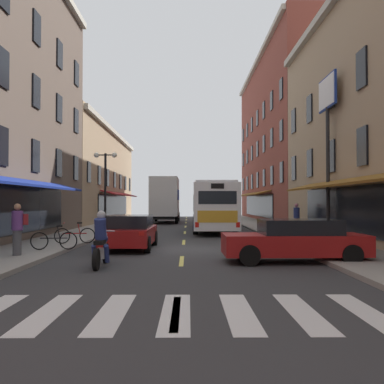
# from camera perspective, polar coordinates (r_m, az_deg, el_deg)

# --- Properties ---
(ground_plane) EXTENTS (34.80, 80.00, 0.10)m
(ground_plane) POSITION_cam_1_polar(r_m,az_deg,el_deg) (17.61, -1.21, -7.75)
(ground_plane) COLOR #333335
(lane_centre_dashes) EXTENTS (0.14, 73.90, 0.01)m
(lane_centre_dashes) POSITION_cam_1_polar(r_m,az_deg,el_deg) (17.35, -1.22, -7.66)
(lane_centre_dashes) COLOR #DBCC4C
(lane_centre_dashes) RESTS_ON ground
(crosswalk_near) EXTENTS (7.10, 2.80, 0.01)m
(crosswalk_near) POSITION_cam_1_polar(r_m,az_deg,el_deg) (7.74, -2.16, -15.62)
(crosswalk_near) COLOR silver
(crosswalk_near) RESTS_ON ground
(sidewalk_left) EXTENTS (3.00, 80.00, 0.14)m
(sidewalk_left) POSITION_cam_1_polar(r_m,az_deg,el_deg) (18.63, -19.81, -6.94)
(sidewalk_left) COLOR gray
(sidewalk_left) RESTS_ON ground
(sidewalk_right) EXTENTS (3.00, 80.00, 0.14)m
(sidewalk_right) POSITION_cam_1_polar(r_m,az_deg,el_deg) (18.49, 17.55, -7.00)
(sidewalk_right) COLOR gray
(sidewalk_right) RESTS_ON ground
(billboard_sign) EXTENTS (0.40, 2.43, 7.96)m
(billboard_sign) POSITION_cam_1_polar(r_m,az_deg,el_deg) (22.39, 17.53, 9.45)
(billboard_sign) COLOR black
(billboard_sign) RESTS_ON sidewalk_right
(transit_bus) EXTENTS (2.77, 11.72, 3.14)m
(transit_bus) POSITION_cam_1_polar(r_m,az_deg,el_deg) (28.90, 2.78, -1.87)
(transit_bus) COLOR white
(transit_bus) RESTS_ON ground
(box_truck) EXTENTS (2.52, 7.83, 4.10)m
(box_truck) POSITION_cam_1_polar(r_m,az_deg,el_deg) (39.85, -3.54, -1.04)
(box_truck) COLOR #B21E19
(box_truck) RESTS_ON ground
(sedan_near) EXTENTS (2.03, 4.34, 1.38)m
(sedan_near) POSITION_cam_1_polar(r_m,az_deg,el_deg) (17.76, -8.26, -5.25)
(sedan_near) COLOR maroon
(sedan_near) RESTS_ON ground
(sedan_mid) EXTENTS (1.97, 4.33, 1.39)m
(sedan_mid) POSITION_cam_1_polar(r_m,az_deg,el_deg) (51.67, -2.78, -2.69)
(sedan_mid) COLOR navy
(sedan_mid) RESTS_ON ground
(sedan_far) EXTENTS (4.52, 1.97, 1.36)m
(sedan_far) POSITION_cam_1_polar(r_m,az_deg,el_deg) (14.17, 13.52, -6.24)
(sedan_far) COLOR maroon
(sedan_far) RESTS_ON ground
(motorcycle_rider) EXTENTS (0.62, 2.07, 1.66)m
(motorcycle_rider) POSITION_cam_1_polar(r_m,az_deg,el_deg) (13.06, -11.96, -6.61)
(motorcycle_rider) COLOR black
(motorcycle_rider) RESTS_ON ground
(bicycle_near) EXTENTS (1.71, 0.48, 0.91)m
(bicycle_near) POSITION_cam_1_polar(r_m,az_deg,el_deg) (16.88, -17.83, -6.08)
(bicycle_near) COLOR black
(bicycle_near) RESTS_ON sidewalk_left
(bicycle_mid) EXTENTS (1.69, 0.49, 0.91)m
(bicycle_mid) POSITION_cam_1_polar(r_m,az_deg,el_deg) (19.17, -15.26, -5.52)
(bicycle_mid) COLOR black
(bicycle_mid) RESTS_ON sidewalk_left
(pedestrian_near) EXTENTS (0.52, 0.47, 1.73)m
(pedestrian_near) POSITION_cam_1_polar(r_m,az_deg,el_deg) (15.52, -22.08, -4.42)
(pedestrian_near) COLOR #4C4C51
(pedestrian_near) RESTS_ON sidewalk_left
(pedestrian_mid) EXTENTS (0.36, 0.36, 1.69)m
(pedestrian_mid) POSITION_cam_1_polar(r_m,az_deg,el_deg) (26.32, 13.70, -3.28)
(pedestrian_mid) COLOR #4C4C51
(pedestrian_mid) RESTS_ON sidewalk_right
(street_lamp_twin) EXTENTS (1.42, 0.32, 4.81)m
(street_lamp_twin) POSITION_cam_1_polar(r_m,az_deg,el_deg) (26.71, -11.42, 0.62)
(street_lamp_twin) COLOR black
(street_lamp_twin) RESTS_ON sidewalk_left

